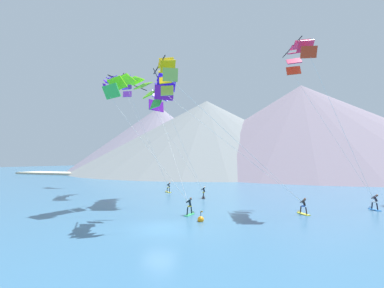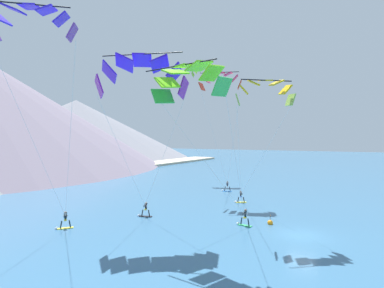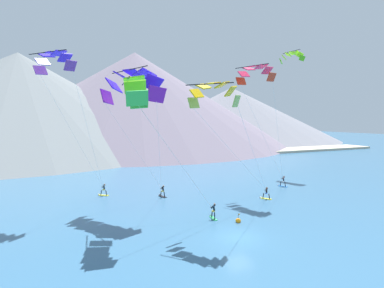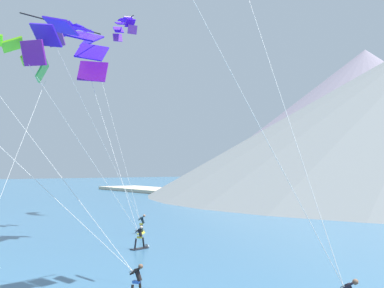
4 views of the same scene
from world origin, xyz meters
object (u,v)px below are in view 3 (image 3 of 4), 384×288
kitesurfer_far_left (213,213)px  kitesurfer_far_right (102,192)px  parafoil_kite_distant_high_outer (292,56)px  race_marker_buoy (238,221)px  kitesurfer_mid_center (282,183)px  parafoil_kite_near_lead (213,93)px  parafoil_kite_far_right (54,60)px  kitesurfer_near_trail (162,193)px  parafoil_kite_far_left (136,90)px  parafoil_kite_near_trail (133,84)px  parafoil_kite_mid_center (255,73)px  kitesurfer_near_lead (265,195)px

kitesurfer_far_left → kitesurfer_far_right: size_ratio=1.04×
parafoil_kite_distant_high_outer → race_marker_buoy: parafoil_kite_distant_high_outer is taller
kitesurfer_mid_center → race_marker_buoy: kitesurfer_mid_center is taller
kitesurfer_mid_center → parafoil_kite_near_lead: bearing=-147.8°
parafoil_kite_near_lead → kitesurfer_mid_center: bearing=32.2°
kitesurfer_far_right → parafoil_kite_far_right: 18.45m
kitesurfer_near_trail → parafoil_kite_far_left: (-5.54, -9.02, 13.22)m
kitesurfer_far_left → parafoil_kite_near_lead: (-1.34, -2.52, 12.74)m
parafoil_kite_far_right → parafoil_kite_near_trail: bearing=-22.8°
kitesurfer_near_trail → parafoil_kite_distant_high_outer: 38.07m
parafoil_kite_far_left → parafoil_kite_mid_center: bearing=16.3°
parafoil_kite_near_trail → race_marker_buoy: (8.70, -9.61, -14.76)m
kitesurfer_near_lead → kitesurfer_mid_center: (7.29, 5.09, 0.06)m
kitesurfer_near_trail → parafoil_kite_near_trail: bearing=-142.3°
kitesurfer_mid_center → kitesurfer_near_trail: bearing=175.3°
kitesurfer_near_trail → parafoil_kite_near_trail: parafoil_kite_near_trail is taller
parafoil_kite_distant_high_outer → kitesurfer_far_right: bearing=-174.1°
kitesurfer_near_trail → parafoil_kite_far_right: bearing=-179.8°
kitesurfer_far_left → parafoil_kite_near_trail: (-6.90, 7.34, 14.40)m
kitesurfer_far_left → parafoil_kite_mid_center: size_ratio=0.10×
parafoil_kite_far_left → race_marker_buoy: 17.12m
kitesurfer_near_lead → parafoil_kite_near_trail: 22.58m
parafoil_kite_near_lead → parafoil_kite_mid_center: (11.77, 9.78, 4.00)m
kitesurfer_near_trail → kitesurfer_far_left: size_ratio=1.00×
kitesurfer_mid_center → parafoil_kite_near_trail: (-24.35, -1.98, 14.40)m
kitesurfer_near_trail → kitesurfer_far_right: 8.48m
kitesurfer_near_lead → kitesurfer_far_right: 22.58m
kitesurfer_mid_center → parafoil_kite_far_right: size_ratio=0.10×
parafoil_kite_near_lead → kitesurfer_near_lead: bearing=30.4°
parafoil_kite_near_trail → parafoil_kite_far_left: size_ratio=1.12×
kitesurfer_near_trail → parafoil_kite_far_right: size_ratio=0.10×
kitesurfer_far_right → parafoil_kite_distant_high_outer: (37.04, 3.85, 22.67)m
kitesurfer_far_right → parafoil_kite_mid_center: (20.16, -7.67, 16.77)m
kitesurfer_near_trail → parafoil_kite_distant_high_outer: parafoil_kite_distant_high_outer is taller
parafoil_kite_far_left → parafoil_kite_far_right: 12.36m
parafoil_kite_near_lead → parafoil_kite_far_right: bearing=136.2°
kitesurfer_near_trail → parafoil_kite_far_left: parafoil_kite_far_left is taller
kitesurfer_near_trail → parafoil_kite_near_trail: size_ratio=0.12×
kitesurfer_near_lead → kitesurfer_far_left: bearing=-157.4°
kitesurfer_near_trail → parafoil_kite_far_right: (-13.10, -0.05, 17.11)m
kitesurfer_near_lead → parafoil_kite_far_left: parafoil_kite_far_left is taller
kitesurfer_far_right → parafoil_kite_distant_high_outer: 43.59m
kitesurfer_near_lead → parafoil_kite_distant_high_outer: (17.15, 14.55, 22.71)m
parafoil_kite_mid_center → kitesurfer_near_lead: bearing=-95.2°
kitesurfer_mid_center → parafoil_kite_near_lead: (-18.79, -11.84, 12.74)m
race_marker_buoy → parafoil_kite_far_right: bearing=142.5°
kitesurfer_mid_center → parafoil_kite_near_trail: bearing=-175.3°
parafoil_kite_near_trail → parafoil_kite_far_right: parafoil_kite_far_right is taller
kitesurfer_far_right → kitesurfer_near_lead: bearing=-28.3°
kitesurfer_far_left → kitesurfer_far_right: kitesurfer_far_left is taller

